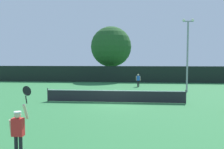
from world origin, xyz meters
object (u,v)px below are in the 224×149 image
large_tree (111,47)px  player_serving (18,128)px  tennis_ball (145,96)px  light_pole (188,50)px  parked_car_near (161,74)px  player_receiving (138,79)px

large_tree → player_serving: bearing=-90.5°
tennis_ball → light_pole: bearing=37.8°
player_serving → tennis_ball: (4.90, 13.45, -1.05)m
large_tree → parked_car_near: 11.20m
player_receiving → light_pole: 7.31m
player_receiving → large_tree: 10.90m
player_receiving → parked_car_near: parked_car_near is taller
player_serving → large_tree: 30.45m
player_receiving → tennis_ball: bearing=92.9°
tennis_ball → large_tree: bearing=105.5°
player_receiving → light_pole: light_pole is taller
tennis_ball → large_tree: 18.16m
light_pole → parked_car_near: size_ratio=1.71×
player_serving → player_receiving: (4.52, 21.18, -0.12)m
player_receiving → tennis_ball: 7.79m
player_receiving → light_pole: size_ratio=0.21×
large_tree → parked_car_near: size_ratio=2.00×
tennis_ball → light_pole: size_ratio=0.01×
player_serving → light_pole: light_pole is taller
player_receiving → large_tree: size_ratio=0.18×
light_pole → parked_car_near: light_pole is taller
player_serving → large_tree: (0.26, 30.13, 4.42)m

